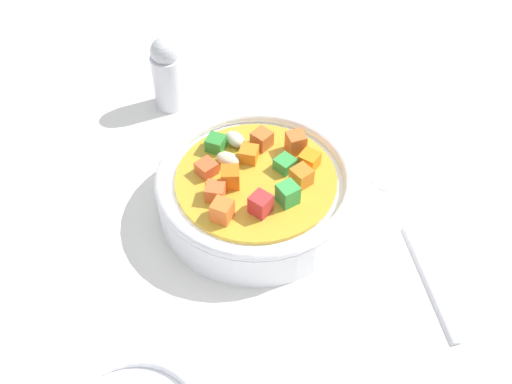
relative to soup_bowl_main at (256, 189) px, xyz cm
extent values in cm
cube|color=silver|center=(-0.01, -0.01, -3.47)|extent=(140.00, 140.00, 2.00)
cylinder|color=white|center=(-0.01, -0.01, -0.69)|extent=(17.54, 17.54, 3.55)
torus|color=white|center=(-0.01, -0.01, 1.44)|extent=(17.66, 17.66, 1.18)
cylinder|color=gold|center=(-0.01, -0.01, 1.29)|extent=(14.16, 14.16, 0.40)
cube|color=orange|center=(-5.11, -1.30, 2.35)|extent=(2.03, 2.03, 1.73)
cube|color=orange|center=(3.23, 2.54, 2.27)|extent=(1.66, 1.66, 1.56)
cube|color=green|center=(2.62, -0.97, 2.06)|extent=(1.59, 1.59, 1.14)
cube|color=green|center=(0.10, -3.79, 2.39)|extent=(1.84, 1.84, 1.81)
cube|color=orange|center=(1.16, 2.09, 2.13)|extent=(2.16, 2.16, 1.28)
cube|color=orange|center=(4.99, 0.11, 2.42)|extent=(2.07, 2.07, 1.86)
cube|color=orange|center=(4.40, -2.21, 2.17)|extent=(1.85, 1.85, 1.37)
cube|color=#DF5A2D|center=(-2.65, 3.44, 2.06)|extent=(1.61, 1.61, 1.15)
cube|color=orange|center=(2.37, -3.14, 2.29)|extent=(1.70, 1.70, 1.60)
cube|color=red|center=(-2.40, -3.00, 2.37)|extent=(1.75, 1.75, 1.77)
cube|color=green|center=(-0.14, 5.17, 2.13)|extent=(2.06, 2.06, 1.30)
cube|color=orange|center=(-2.11, 0.98, 2.35)|extent=(2.21, 2.21, 1.74)
cube|color=#DA622F|center=(-4.00, 0.77, 2.16)|extent=(2.18, 2.18, 1.35)
ellipsoid|color=beige|center=(1.65, 4.39, 2.06)|extent=(1.57, 2.29, 1.16)
ellipsoid|color=beige|center=(-0.55, 3.01, 2.02)|extent=(2.01, 2.51, 1.07)
cylinder|color=silver|center=(4.46, -15.89, -2.05)|extent=(7.25, 10.05, 0.83)
ellipsoid|color=silver|center=(11.20, -6.06, -2.05)|extent=(3.87, 4.00, 0.84)
cylinder|color=silver|center=(3.80, 16.89, 0.54)|extent=(3.28, 3.28, 6.01)
sphere|color=silver|center=(3.80, 16.89, 4.28)|extent=(2.95, 2.95, 2.95)
camera|label=1|loc=(-26.28, -26.87, 40.84)|focal=43.96mm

